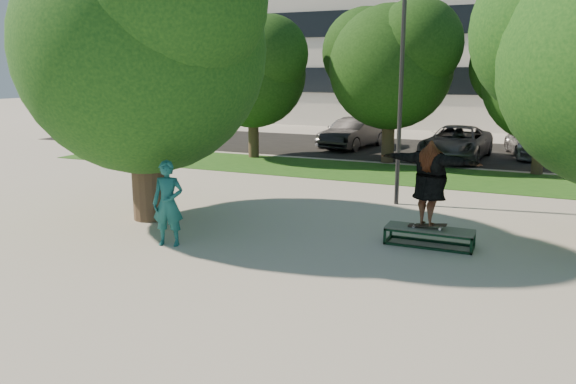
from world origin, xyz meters
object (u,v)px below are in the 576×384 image
at_px(lamppost, 401,88).
at_px(car_silver_b, 532,142).
at_px(grind_box, 429,237).
at_px(car_silver_a, 347,131).
at_px(bystander, 168,203).
at_px(tree_left, 141,34).
at_px(car_dark, 355,133).
at_px(car_grey, 456,143).

relative_size(lamppost, car_silver_b, 1.39).
xyz_separation_m(grind_box, car_silver_a, (-6.58, 14.78, 0.52)).
bearing_deg(lamppost, bystander, -121.98).
height_order(lamppost, car_silver_a, lamppost).
bearing_deg(tree_left, bystander, -43.49).
bearing_deg(car_dark, tree_left, -82.34).
bearing_deg(car_silver_b, car_silver_a, 166.07).
bearing_deg(tree_left, car_grey, 65.94).
distance_m(tree_left, grind_box, 8.02).
bearing_deg(tree_left, car_silver_a, 89.20).
xyz_separation_m(car_dark, car_grey, (4.85, -1.72, -0.02)).
xyz_separation_m(car_silver_a, car_silver_b, (8.34, -0.28, -0.07)).
xyz_separation_m(tree_left, car_silver_a, (0.21, 15.23, -3.72)).
bearing_deg(car_silver_b, tree_left, -131.75).
height_order(lamppost, car_silver_b, lamppost).
height_order(bystander, car_dark, bystander).
relative_size(lamppost, bystander, 3.40).
distance_m(lamppost, car_silver_a, 12.65).
bearing_deg(tree_left, grind_box, 3.78).
bearing_deg(grind_box, bystander, -156.74).
distance_m(lamppost, car_silver_b, 11.78).
height_order(grind_box, car_silver_b, car_silver_b).
relative_size(car_dark, car_silver_b, 0.98).
relative_size(tree_left, car_silver_b, 1.62).
bearing_deg(bystander, car_silver_a, 79.13).
relative_size(tree_left, car_silver_a, 1.72).
height_order(grind_box, car_grey, car_grey).
bearing_deg(grind_box, lamppost, 113.46).
xyz_separation_m(car_grey, car_silver_b, (2.86, 2.21, -0.05)).
bearing_deg(car_grey, car_silver_a, 159.71).
distance_m(tree_left, car_dark, 14.94).
bearing_deg(car_dark, grind_box, -55.99).
xyz_separation_m(bystander, car_dark, (-0.96, 16.15, -0.19)).
height_order(lamppost, car_dark, lamppost).
height_order(car_dark, car_silver_b, car_dark).
distance_m(tree_left, car_silver_b, 17.63).
xyz_separation_m(car_silver_a, car_grey, (5.47, -2.49, -0.02)).
xyz_separation_m(lamppost, grind_box, (1.50, -3.46, -2.96)).
relative_size(car_silver_a, car_silver_b, 0.94).
bearing_deg(car_silver_b, car_grey, -154.28).
xyz_separation_m(grind_box, car_dark, (-5.96, 14.00, 0.52)).
xyz_separation_m(grind_box, bystander, (-5.00, -2.15, 0.71)).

